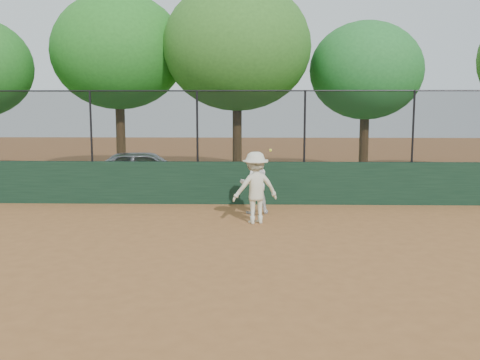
{
  "coord_description": "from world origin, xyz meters",
  "views": [
    {
      "loc": [
        1.1,
        -8.97,
        2.72
      ],
      "look_at": [
        0.8,
        2.2,
        1.2
      ],
      "focal_mm": 40.0,
      "sensor_mm": 36.0,
      "label": 1
    }
  ],
  "objects_px": {
    "parked_car": "(146,170)",
    "player_second": "(254,184)",
    "player_main": "(255,188)",
    "tree_1": "(118,52)",
    "tree_3": "(366,71)",
    "tree_2": "(237,47)"
  },
  "relations": [
    {
      "from": "parked_car",
      "to": "player_main",
      "type": "height_order",
      "value": "player_main"
    },
    {
      "from": "player_main",
      "to": "tree_2",
      "type": "distance_m",
      "value": 8.88
    },
    {
      "from": "parked_car",
      "to": "tree_3",
      "type": "distance_m",
      "value": 9.35
    },
    {
      "from": "tree_1",
      "to": "tree_3",
      "type": "xyz_separation_m",
      "value": [
        9.6,
        0.06,
        -0.75
      ]
    },
    {
      "from": "player_main",
      "to": "tree_1",
      "type": "bearing_deg",
      "value": 121.66
    },
    {
      "from": "player_second",
      "to": "tree_1",
      "type": "height_order",
      "value": "tree_1"
    },
    {
      "from": "parked_car",
      "to": "tree_2",
      "type": "xyz_separation_m",
      "value": [
        2.96,
        2.72,
        4.29
      ]
    },
    {
      "from": "player_main",
      "to": "player_second",
      "type": "bearing_deg",
      "value": 91.18
    },
    {
      "from": "tree_3",
      "to": "parked_car",
      "type": "bearing_deg",
      "value": -155.73
    },
    {
      "from": "parked_car",
      "to": "player_second",
      "type": "bearing_deg",
      "value": -145.72
    },
    {
      "from": "parked_car",
      "to": "player_second",
      "type": "xyz_separation_m",
      "value": [
        3.62,
        -3.95,
        0.11
      ]
    },
    {
      "from": "parked_car",
      "to": "player_second",
      "type": "distance_m",
      "value": 5.36
    },
    {
      "from": "tree_2",
      "to": "tree_3",
      "type": "bearing_deg",
      "value": 9.77
    },
    {
      "from": "player_main",
      "to": "tree_3",
      "type": "relative_size",
      "value": 0.3
    },
    {
      "from": "parked_car",
      "to": "tree_2",
      "type": "height_order",
      "value": "tree_2"
    },
    {
      "from": "tree_1",
      "to": "tree_3",
      "type": "distance_m",
      "value": 9.63
    },
    {
      "from": "tree_2",
      "to": "player_main",
      "type": "bearing_deg",
      "value": -85.03
    },
    {
      "from": "player_main",
      "to": "tree_2",
      "type": "xyz_separation_m",
      "value": [
        -0.68,
        7.84,
        4.11
      ]
    },
    {
      "from": "tree_3",
      "to": "tree_1",
      "type": "bearing_deg",
      "value": -179.65
    },
    {
      "from": "parked_car",
      "to": "player_main",
      "type": "distance_m",
      "value": 6.29
    },
    {
      "from": "tree_2",
      "to": "player_second",
      "type": "bearing_deg",
      "value": -84.37
    },
    {
      "from": "parked_car",
      "to": "player_second",
      "type": "height_order",
      "value": "player_second"
    }
  ]
}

